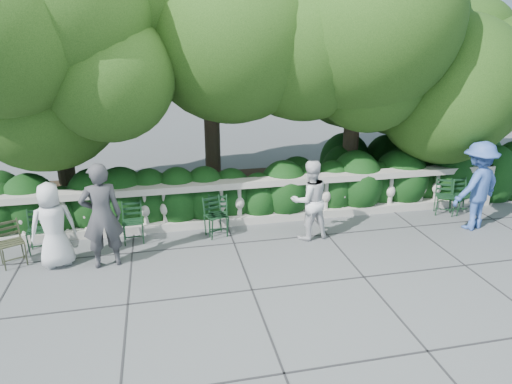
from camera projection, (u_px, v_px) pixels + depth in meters
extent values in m
plane|color=#484C4F|center=(267.00, 259.00, 8.59)|extent=(90.00, 90.00, 0.00)
cube|color=#9E998E|center=(248.00, 219.00, 10.22)|extent=(12.00, 0.32, 0.18)
cube|color=#9E998E|center=(248.00, 183.00, 9.94)|extent=(12.00, 0.36, 0.14)
cube|color=#9E998E|center=(478.00, 184.00, 11.23)|extent=(0.44, 0.44, 1.00)
cylinder|color=#3F3023|center=(64.00, 154.00, 10.46)|extent=(0.40, 0.40, 2.80)
ellipsoid|color=black|center=(44.00, 51.00, 9.29)|extent=(5.28, 5.28, 3.96)
cylinder|color=#3F3023|center=(212.00, 129.00, 11.61)|extent=(0.40, 0.40, 3.40)
ellipsoid|color=black|center=(211.00, 13.00, 10.21)|extent=(6.24, 6.24, 4.68)
cylinder|color=#3F3023|center=(351.00, 136.00, 11.72)|extent=(0.40, 0.40, 3.00)
ellipsoid|color=black|center=(366.00, 37.00, 10.49)|extent=(5.52, 5.52, 4.14)
cylinder|color=#3F3023|center=(443.00, 135.00, 12.85)|extent=(0.40, 0.40, 2.60)
ellipsoid|color=black|center=(463.00, 58.00, 11.78)|extent=(4.80, 4.80, 3.60)
imported|color=silver|center=(53.00, 225.00, 8.12)|extent=(0.89, 0.72, 1.59)
imported|color=#3A3A3E|center=(102.00, 216.00, 8.06)|extent=(0.78, 0.59, 1.95)
imported|color=silver|center=(310.00, 200.00, 9.22)|extent=(0.88, 0.73, 1.66)
imported|color=#34539C|center=(477.00, 186.00, 9.66)|extent=(1.40, 1.07, 1.92)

